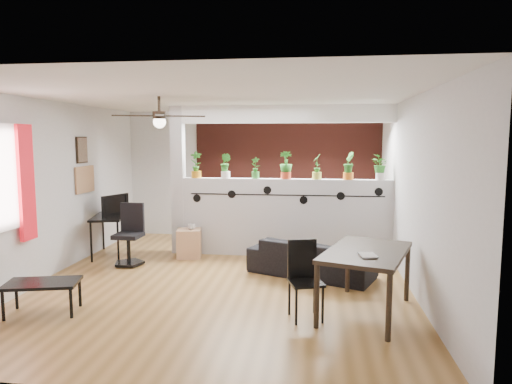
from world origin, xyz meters
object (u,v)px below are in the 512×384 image
potted_plant_1 (226,165)px  cube_shelf (189,243)px  ceiling_fan (159,118)px  sofa (311,258)px  cup (192,227)px  potted_plant_0 (196,164)px  potted_plant_2 (256,167)px  coffee_table (42,285)px  office_chair (130,238)px  dining_table (366,257)px  potted_plant_3 (286,164)px  potted_plant_6 (381,166)px  potted_plant_5 (349,165)px  computer_desk (110,219)px  potted_plant_4 (317,166)px  folding_chair (304,272)px

potted_plant_1 → cube_shelf: potted_plant_1 is taller
ceiling_fan → cube_shelf: ceiling_fan is taller
sofa → cube_shelf: sofa is taller
cube_shelf → cup: bearing=-11.3°
potted_plant_0 → potted_plant_2: (1.05, 0.00, -0.05)m
potted_plant_0 → coffee_table: (-1.05, -3.03, -1.26)m
office_chair → dining_table: 3.93m
potted_plant_3 → cup: 1.94m
potted_plant_2 → potted_plant_6: bearing=-0.0°
potted_plant_5 → computer_desk: bearing=-175.0°
potted_plant_3 → potted_plant_4: 0.53m
potted_plant_2 → dining_table: size_ratio=0.24×
sofa → potted_plant_1: bearing=-13.7°
ceiling_fan → potted_plant_0: 1.94m
sofa → office_chair: bearing=18.3°
potted_plant_0 → potted_plant_5: potted_plant_0 is taller
cube_shelf → dining_table: dining_table is taller
potted_plant_4 → potted_plant_5: potted_plant_5 is taller
potted_plant_5 → potted_plant_6: potted_plant_5 is taller
cube_shelf → computer_desk: bearing=169.6°
potted_plant_2 → sofa: 1.97m
potted_plant_1 → potted_plant_5: (2.11, 0.00, 0.02)m
potted_plant_3 → coffee_table: 4.21m
potted_plant_1 → computer_desk: bearing=-169.8°
potted_plant_4 → computer_desk: potted_plant_4 is taller
dining_table → potted_plant_0: bearing=136.6°
potted_plant_4 → potted_plant_6: bearing=-0.0°
potted_plant_1 → potted_plant_4: size_ratio=1.01×
potted_plant_0 → potted_plant_5: 2.63m
computer_desk → dining_table: size_ratio=0.68×
potted_plant_2 → folding_chair: potted_plant_2 is taller
potted_plant_5 → office_chair: potted_plant_5 is taller
dining_table → ceiling_fan: bearing=164.8°
office_chair → folding_chair: size_ratio=1.10×
coffee_table → folding_chair: bearing=5.8°
computer_desk → office_chair: (0.59, -0.53, -0.21)m
potted_plant_3 → folding_chair: bearing=-81.9°
computer_desk → coffee_table: size_ratio=1.19×
ceiling_fan → potted_plant_3: (1.60, 1.80, -0.71)m
potted_plant_3 → office_chair: potted_plant_3 is taller
potted_plant_5 → dining_table: 2.70m
sofa → potted_plant_5: bearing=-95.9°
potted_plant_5 → cup: 2.86m
cup → coffee_table: 2.89m
potted_plant_6 → folding_chair: bearing=-113.6°
cup → potted_plant_6: bearing=6.1°
potted_plant_1 → potted_plant_5: bearing=0.0°
folding_chair → ceiling_fan: bearing=155.1°
potted_plant_0 → sofa: (2.04, -1.10, -1.34)m
ceiling_fan → potted_plant_2: size_ratio=3.17×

